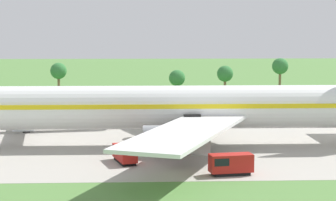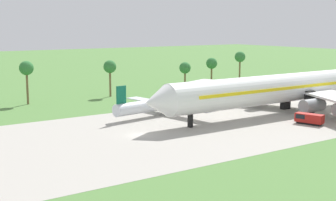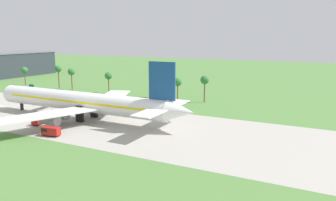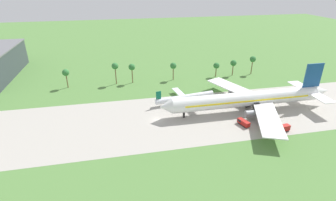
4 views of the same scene
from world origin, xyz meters
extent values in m
plane|color=#517F3D|center=(0.00, 0.00, 0.00)|extent=(600.00, 600.00, 0.00)
cube|color=#A8A399|center=(0.00, 0.00, 0.01)|extent=(320.00, 44.00, 0.02)
cylinder|color=white|center=(39.59, -0.28, 5.84)|extent=(66.25, 6.40, 6.40)
cone|color=white|center=(3.90, -0.28, 5.84)|extent=(5.12, 6.28, 6.28)
cube|color=yellow|center=(39.59, -0.28, 6.33)|extent=(56.31, 6.53, 0.64)
cube|color=white|center=(41.28, 14.85, 4.72)|extent=(19.05, 31.17, 0.44)
cylinder|color=gray|center=(38.72, -7.97, 2.88)|extent=(5.76, 2.88, 2.88)
cylinder|color=gray|center=(38.72, 7.40, 2.88)|extent=(5.76, 2.88, 2.88)
cylinder|color=gray|center=(41.30, 13.81, 2.88)|extent=(5.76, 2.88, 2.88)
cube|color=black|center=(11.76, -0.28, 2.60)|extent=(0.70, 0.90, 5.20)
cube|color=black|center=(42.90, -3.80, 2.60)|extent=(2.40, 1.20, 5.20)
cube|color=black|center=(42.90, 3.24, 2.60)|extent=(2.40, 1.20, 5.20)
cylinder|color=silver|center=(16.07, 13.94, 2.52)|extent=(29.16, 7.02, 2.65)
cube|color=#0F6647|center=(3.12, 11.97, 5.71)|extent=(2.40, 0.60, 3.72)
cube|color=silver|center=(16.07, 13.94, 2.26)|extent=(7.10, 26.36, 0.24)
cube|color=black|center=(16.07, 13.94, 1.26)|extent=(1.55, 2.54, 2.52)
cube|color=black|center=(33.47, -11.55, 0.20)|extent=(3.05, 5.06, 0.40)
cube|color=#B21E19|center=(33.47, -11.55, 1.28)|extent=(3.47, 5.93, 1.77)
cube|color=black|center=(33.04, -10.07, 1.55)|extent=(2.50, 2.45, 0.90)
cylinder|color=brown|center=(54.24, 44.80, 3.55)|extent=(0.56, 0.56, 7.11)
sphere|color=#337538|center=(54.24, 44.80, 7.71)|extent=(3.60, 3.60, 3.60)
cylinder|color=brown|center=(43.55, 44.80, 3.09)|extent=(0.56, 0.56, 6.18)
sphere|color=#337538|center=(43.55, 44.80, 6.78)|extent=(3.60, 3.60, 3.60)
cylinder|color=brown|center=(17.47, 44.80, 3.92)|extent=(0.56, 0.56, 7.83)
sphere|color=#337538|center=(17.47, 44.80, 8.43)|extent=(3.60, 3.60, 3.60)
cylinder|color=brown|center=(-5.97, 44.80, 4.32)|extent=(0.56, 0.56, 8.64)
sphere|color=#337538|center=(-5.97, 44.80, 9.24)|extent=(3.60, 3.60, 3.60)
cylinder|color=brown|center=(66.58, 44.80, 4.38)|extent=(0.56, 0.56, 8.75)
sphere|color=#337538|center=(66.58, 44.80, 9.35)|extent=(3.60, 3.60, 3.60)
camera|label=1|loc=(35.73, -89.29, 16.88)|focal=65.00mm
camera|label=2|loc=(-42.47, -72.19, 19.86)|focal=50.00mm
camera|label=3|loc=(114.14, -81.03, 26.71)|focal=35.00mm
camera|label=4|loc=(-14.87, -94.33, 53.67)|focal=28.00mm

